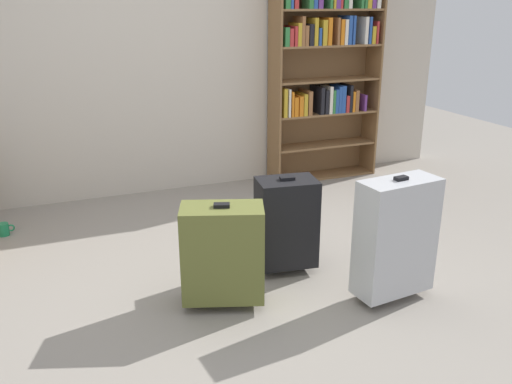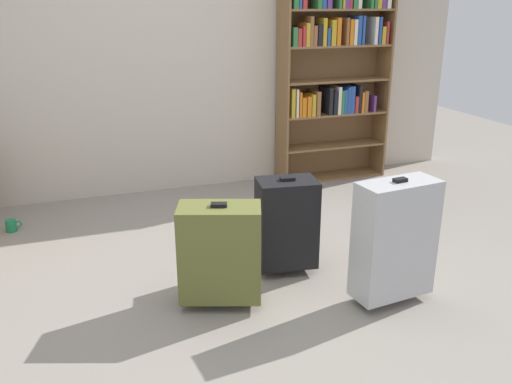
{
  "view_description": "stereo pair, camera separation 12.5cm",
  "coord_description": "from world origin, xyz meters",
  "views": [
    {
      "loc": [
        -0.98,
        -2.76,
        1.66
      ],
      "look_at": [
        0.18,
        0.15,
        0.55
      ],
      "focal_mm": 37.77,
      "sensor_mm": 36.0,
      "label": 1
    },
    {
      "loc": [
        -0.87,
        -2.81,
        1.66
      ],
      "look_at": [
        0.18,
        0.15,
        0.55
      ],
      "focal_mm": 37.77,
      "sensor_mm": 36.0,
      "label": 2
    }
  ],
  "objects": [
    {
      "name": "ground_plane",
      "position": [
        0.0,
        0.0,
        0.0
      ],
      "size": [
        10.08,
        10.08,
        0.0
      ],
      "primitive_type": "plane",
      "color": "gray"
    },
    {
      "name": "suitcase_olive",
      "position": [
        -0.14,
        -0.15,
        0.33
      ],
      "size": [
        0.51,
        0.38,
        0.62
      ],
      "color": "brown",
      "rests_on": "ground"
    },
    {
      "name": "suitcase_silver",
      "position": [
        0.8,
        -0.45,
        0.39
      ],
      "size": [
        0.48,
        0.26,
        0.75
      ],
      "color": "#B7BABF",
      "rests_on": "ground"
    },
    {
      "name": "suitcase_black",
      "position": [
        0.37,
        0.11,
        0.33
      ],
      "size": [
        0.4,
        0.3,
        0.64
      ],
      "color": "black",
      "rests_on": "ground"
    },
    {
      "name": "mug",
      "position": [
        -1.37,
        1.38,
        0.05
      ],
      "size": [
        0.12,
        0.08,
        0.1
      ],
      "color": "#1E7F4C",
      "rests_on": "ground"
    },
    {
      "name": "bookshelf",
      "position": [
        1.53,
        1.82,
        1.09
      ],
      "size": [
        1.07,
        0.29,
        1.9
      ],
      "color": "brown",
      "rests_on": "ground"
    },
    {
      "name": "back_wall",
      "position": [
        0.0,
        2.01,
        1.3
      ],
      "size": [
        5.76,
        0.1,
        2.6
      ],
      "primitive_type": "cube",
      "color": "beige",
      "rests_on": "ground"
    }
  ]
}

